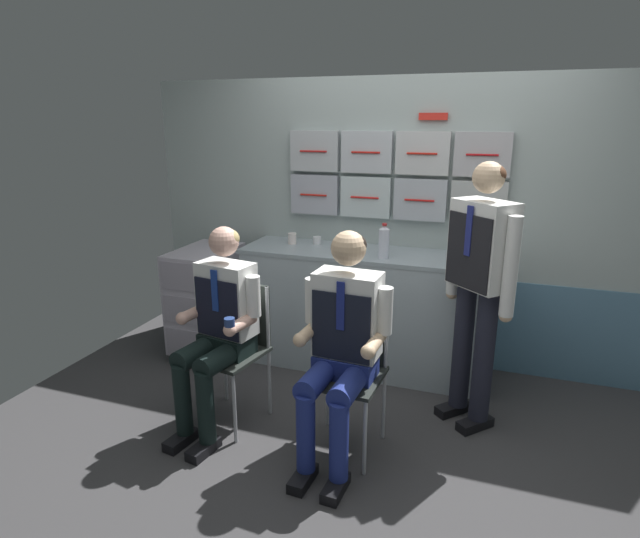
# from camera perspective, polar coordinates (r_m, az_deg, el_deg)

# --- Properties ---
(ground) EXTENTS (4.80, 4.80, 0.04)m
(ground) POSITION_cam_1_polar(r_m,az_deg,el_deg) (3.17, 4.02, -19.88)
(ground) COLOR #3A393A
(galley_bulkhead) EXTENTS (4.20, 0.14, 2.15)m
(galley_bulkhead) POSITION_cam_1_polar(r_m,az_deg,el_deg) (3.98, 9.49, 4.74)
(galley_bulkhead) COLOR #A4B2AF
(galley_bulkhead) RESTS_ON ground
(galley_counter) EXTENTS (1.90, 0.53, 0.91)m
(galley_counter) POSITION_cam_1_polar(r_m,az_deg,el_deg) (3.93, 5.24, -4.56)
(galley_counter) COLOR #A2B0B8
(galley_counter) RESTS_ON ground
(service_trolley) EXTENTS (0.40, 0.65, 0.87)m
(service_trolley) POSITION_cam_1_polar(r_m,az_deg,el_deg) (4.26, -12.43, -3.10)
(service_trolley) COLOR black
(service_trolley) RESTS_ON ground
(folding_chair_left) EXTENTS (0.46, 0.46, 0.87)m
(folding_chair_left) POSITION_cam_1_polar(r_m,az_deg,el_deg) (3.30, -9.19, -7.28)
(folding_chair_left) COLOR #A8AAAF
(folding_chair_left) RESTS_ON ground
(crew_member_left) EXTENTS (0.48, 0.62, 1.25)m
(crew_member_left) POSITION_cam_1_polar(r_m,az_deg,el_deg) (3.13, -11.16, -5.79)
(crew_member_left) COLOR black
(crew_member_left) RESTS_ON ground
(folding_chair_right) EXTENTS (0.42, 0.43, 0.87)m
(folding_chair_right) POSITION_cam_1_polar(r_m,az_deg,el_deg) (3.00, 3.47, -9.59)
(folding_chair_right) COLOR #A8AAAF
(folding_chair_right) RESTS_ON ground
(crew_member_right) EXTENTS (0.50, 0.62, 1.29)m
(crew_member_right) POSITION_cam_1_polar(r_m,az_deg,el_deg) (2.79, 2.42, -7.68)
(crew_member_right) COLOR black
(crew_member_right) RESTS_ON ground
(crew_member_standing) EXTENTS (0.41, 0.41, 1.63)m
(crew_member_standing) POSITION_cam_1_polar(r_m,az_deg,el_deg) (3.18, 17.20, -0.81)
(crew_member_standing) COLOR black
(crew_member_standing) RESTS_ON ground
(water_bottle_blue_cap) EXTENTS (0.08, 0.08, 0.25)m
(water_bottle_blue_cap) POSITION_cam_1_polar(r_m,az_deg,el_deg) (3.61, 7.08, 3.00)
(water_bottle_blue_cap) COLOR silver
(water_bottle_blue_cap) RESTS_ON galley_counter
(water_bottle_clear) EXTENTS (0.08, 0.08, 0.23)m
(water_bottle_clear) POSITION_cam_1_polar(r_m,az_deg,el_deg) (3.52, 14.96, 2.09)
(water_bottle_clear) COLOR silver
(water_bottle_clear) RESTS_ON galley_counter
(coffee_cup_spare) EXTENTS (0.06, 0.06, 0.09)m
(coffee_cup_spare) POSITION_cam_1_polar(r_m,az_deg,el_deg) (4.02, -3.09, 3.42)
(coffee_cup_spare) COLOR white
(coffee_cup_spare) RESTS_ON galley_counter
(coffee_cup_white) EXTENTS (0.06, 0.06, 0.06)m
(coffee_cup_white) POSITION_cam_1_polar(r_m,az_deg,el_deg) (4.03, -0.32, 3.24)
(coffee_cup_white) COLOR white
(coffee_cup_white) RESTS_ON galley_counter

